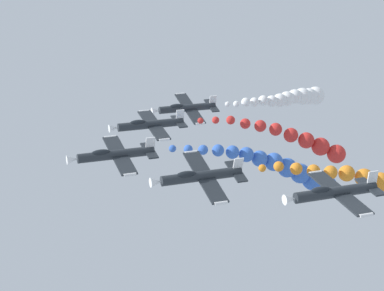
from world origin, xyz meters
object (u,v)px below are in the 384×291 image
Objects in this scene: airplane_left_inner at (200,176)px; airplane_right_outer at (186,108)px; airplane_lead at (115,155)px; airplane_right_inner at (150,124)px; airplane_left_outer at (334,192)px.

airplane_left_inner is 1.00× the size of airplane_right_outer.
airplane_lead is 12.62m from airplane_right_inner.
airplane_lead is at bearing 141.58° from airplane_right_outer.
airplane_left_inner is 1.00× the size of airplane_left_outer.
airplane_lead is 25.73m from airplane_left_outer.
airplane_left_outer is (-18.94, -17.42, -0.10)m from airplane_lead.
airplane_right_outer is (20.53, -16.29, -0.64)m from airplane_lead.
airplane_left_outer is 39.49m from airplane_right_outer.
airplane_left_outer is at bearing -132.33° from airplane_left_inner.
airplane_right_inner is at bearing -35.51° from airplane_lead.
airplane_left_inner reaches higher than airplane_right_outer.
airplane_left_inner is at bearing 162.71° from airplane_right_outer.
airplane_left_outer is at bearing -178.35° from airplane_right_outer.
airplane_left_outer reaches higher than airplane_left_inner.
airplane_right_inner is 1.00× the size of airplane_left_outer.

